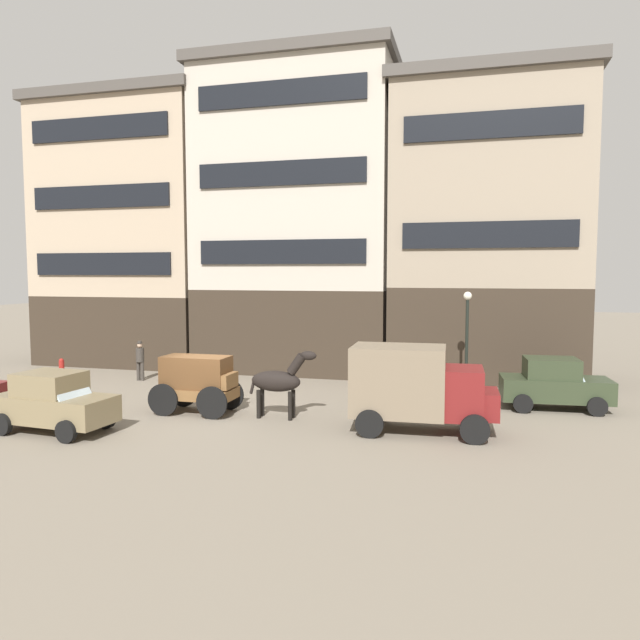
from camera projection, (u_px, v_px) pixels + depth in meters
The scene contains 12 objects.
ground_plane at pixel (206, 414), 20.08m from camera, with size 120.00×120.00×0.00m, color slate.
building_far_left at pixel (133, 232), 31.56m from camera, with size 9.48×5.98×14.04m.
building_center_left at pixel (298, 217), 29.16m from camera, with size 9.91×5.98×15.12m.
building_center_right at pixel (487, 229), 26.93m from camera, with size 8.92×5.98×13.62m.
cargo_wagon at pixel (198, 380), 20.17m from camera, with size 2.90×1.50×1.98m.
draft_horse at pixel (279, 381), 19.41m from camera, with size 2.34×0.60×2.30m.
delivery_truck_near at pixel (418, 386), 17.72m from camera, with size 4.41×2.25×2.62m.
sedan_dark at pixel (54, 402), 17.79m from camera, with size 3.82×2.11×1.83m.
sedan_light at pixel (554, 384), 20.74m from camera, with size 3.80×2.06×1.83m.
pedestrian_officer at pixel (140, 359), 26.27m from camera, with size 0.50×0.50×1.79m.
streetlamp_curbside at pixel (467, 329), 22.52m from camera, with size 0.32×0.32×4.12m.
fire_hydrant_curbside at pixel (62, 367), 27.48m from camera, with size 0.24×0.24×0.83m.
Camera 1 is at (8.80, -18.11, 4.85)m, focal length 32.82 mm.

